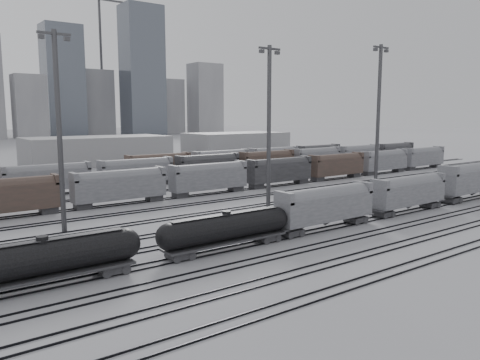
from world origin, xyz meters
TOP-DOWN VIEW (x-y plane):
  - ground at (0.00, 0.00)m, footprint 900.00×900.00m
  - tracks at (0.00, 17.50)m, footprint 220.00×71.50m
  - tank_car_a at (-28.28, 1.00)m, footprint 17.17×2.86m
  - tank_car_b at (-9.69, 1.00)m, footprint 16.46×2.74m
  - hopper_car_a at (5.50, 1.00)m, footprint 14.77×2.94m
  - hopper_car_b at (23.17, 1.00)m, footprint 14.64×2.91m
  - hopper_car_c at (41.71, 1.00)m, footprint 16.77×3.33m
  - light_mast_b at (-21.35, 19.51)m, footprint 3.89×0.62m
  - light_mast_c at (7.14, 14.19)m, footprint 3.88×0.62m
  - light_mast_d at (40.15, 19.87)m, footprint 4.46×0.71m
  - bg_string_near at (8.00, 32.00)m, footprint 151.00×3.00m
  - bg_string_mid at (18.00, 48.00)m, footprint 151.00×3.00m
  - bg_string_far at (35.50, 56.00)m, footprint 66.00×3.00m
  - warehouse_mid at (10.00, 95.00)m, footprint 40.00×18.00m
  - warehouse_right at (60.00, 95.00)m, footprint 35.00×18.00m
  - crane_right at (91.26, 305.00)m, footprint 42.00×1.80m

SIDE VIEW (x-z plane):
  - ground at x=0.00m, z-range 0.00..0.00m
  - tracks at x=0.00m, z-range 0.00..0.16m
  - tank_car_b at x=-9.69m, z-range 0.32..4.39m
  - tank_car_a at x=-28.28m, z-range 0.33..4.58m
  - bg_string_far at x=35.50m, z-range 0.00..5.60m
  - bg_string_near at x=8.00m, z-range 0.00..5.60m
  - bg_string_mid at x=18.00m, z-range 0.00..5.60m
  - hopper_car_b at x=23.17m, z-range 0.62..5.85m
  - hopper_car_a at x=5.50m, z-range 0.62..5.91m
  - hopper_car_c at x=41.71m, z-range 0.71..6.70m
  - warehouse_mid at x=10.00m, z-range 0.00..8.00m
  - warehouse_right at x=60.00m, z-range 0.00..8.00m
  - light_mast_c at x=7.14m, z-range 0.74..25.02m
  - light_mast_b at x=-21.35m, z-range 0.74..25.04m
  - light_mast_d at x=40.15m, z-range 0.85..28.72m
  - crane_right at x=91.26m, z-range 7.39..107.39m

